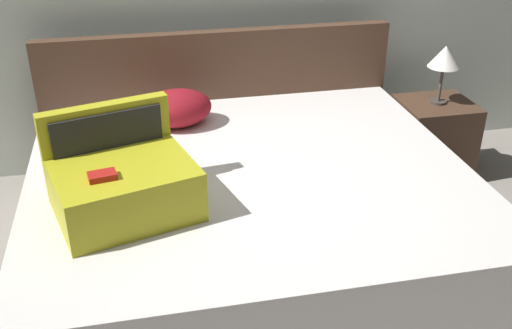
{
  "coord_description": "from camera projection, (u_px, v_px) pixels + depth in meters",
  "views": [
    {
      "loc": [
        -0.49,
        -2.05,
        1.89
      ],
      "look_at": [
        0.0,
        0.26,
        0.63
      ],
      "focal_mm": 41.95,
      "sensor_mm": 36.0,
      "label": 1
    }
  ],
  "objects": [
    {
      "name": "table_lamp",
      "position": [
        445.0,
        58.0,
        3.55
      ],
      "size": [
        0.19,
        0.19,
        0.36
      ],
      "color": "#3F3833",
      "rests_on": "nightstand"
    },
    {
      "name": "pillow_center_head",
      "position": [
        88.0,
        135.0,
        3.0
      ],
      "size": [
        0.47,
        0.31,
        0.16
      ],
      "primitive_type": "ellipsoid",
      "rotation": [
        0.0,
        0.0,
        0.04
      ],
      "color": "white",
      "rests_on": "bed"
    },
    {
      "name": "headboard",
      "position": [
        219.0,
        106.0,
        3.7
      ],
      "size": [
        2.12,
        0.08,
        0.94
      ],
      "primitive_type": "cube",
      "color": "#4C3323",
      "rests_on": "ground"
    },
    {
      "name": "ground_plane",
      "position": [
        268.0,
        312.0,
        2.75
      ],
      "size": [
        12.0,
        12.0,
        0.0
      ],
      "primitive_type": "plane",
      "color": "gray"
    },
    {
      "name": "bed",
      "position": [
        250.0,
        217.0,
        2.97
      ],
      "size": [
        2.08,
        1.85,
        0.53
      ],
      "primitive_type": "cube",
      "color": "silver",
      "rests_on": "ground"
    },
    {
      "name": "hard_case_large",
      "position": [
        123.0,
        182.0,
        2.47
      ],
      "size": [
        0.66,
        0.6,
        0.41
      ],
      "rotation": [
        0.0,
        0.0,
        0.27
      ],
      "color": "gold",
      "rests_on": "bed"
    },
    {
      "name": "pillow_near_headboard",
      "position": [
        177.0,
        108.0,
        3.26
      ],
      "size": [
        0.42,
        0.34,
        0.2
      ],
      "primitive_type": "ellipsoid",
      "rotation": [
        0.0,
        0.0,
        0.14
      ],
      "color": "maroon",
      "rests_on": "bed"
    },
    {
      "name": "nightstand",
      "position": [
        432.0,
        139.0,
        3.8
      ],
      "size": [
        0.44,
        0.4,
        0.5
      ],
      "primitive_type": "cube",
      "color": "#4C3323",
      "rests_on": "ground"
    }
  ]
}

